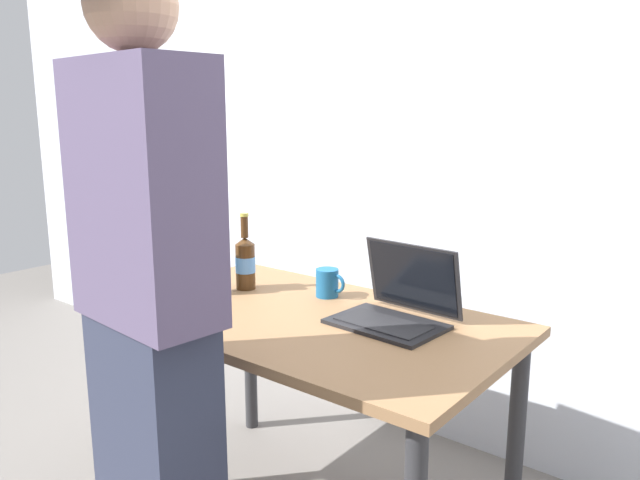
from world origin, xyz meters
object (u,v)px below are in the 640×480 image
laptop (397,305)px  beer_bottle_amber (245,262)px  coffee_mug (328,283)px  beer_bottle_dark (217,265)px  person_figure (150,309)px

laptop → beer_bottle_amber: size_ratio=1.25×
laptop → coffee_mug: laptop is taller
coffee_mug → laptop: bearing=-13.0°
beer_bottle_dark → beer_bottle_amber: bearing=70.2°
coffee_mug → beer_bottle_dark: bearing=-147.6°
laptop → coffee_mug: bearing=167.0°
beer_bottle_dark → coffee_mug: 0.39m
person_figure → beer_bottle_amber: bearing=118.6°
laptop → beer_bottle_dark: bearing=-168.4°
laptop → person_figure: person_figure is taller
beer_bottle_amber → coffee_mug: (0.29, 0.11, -0.05)m
beer_bottle_amber → person_figure: person_figure is taller
laptop → person_figure: bearing=-109.1°
beer_bottle_amber → coffee_mug: beer_bottle_amber is taller
beer_bottle_dark → beer_bottle_amber: size_ratio=0.98×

